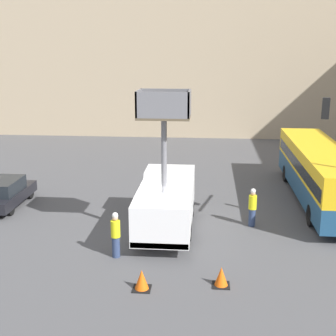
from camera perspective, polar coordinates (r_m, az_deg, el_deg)
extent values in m
plane|color=#4C4C4F|center=(21.09, -1.52, -8.59)|extent=(120.00, 120.00, 0.00)
cube|color=tan|center=(48.28, 2.44, 17.28)|extent=(44.00, 10.00, 21.16)
cube|color=white|center=(23.37, 0.25, -2.43)|extent=(2.39, 1.85, 1.95)
cube|color=white|center=(20.50, -0.47, -5.26)|extent=(2.39, 4.32, 1.71)
cube|color=red|center=(18.82, -1.08, -9.46)|extent=(2.34, 0.10, 0.24)
cylinder|color=black|center=(23.76, -2.27, -4.49)|extent=(0.30, 1.07, 1.07)
cylinder|color=black|center=(23.60, 2.78, -4.63)|extent=(0.30, 1.07, 1.07)
cylinder|color=black|center=(20.90, -3.34, -7.24)|extent=(0.30, 1.07, 1.07)
cylinder|color=black|center=(20.72, 2.43, -7.43)|extent=(0.30, 1.07, 1.07)
cylinder|color=slate|center=(19.80, -0.49, 1.47)|extent=(0.24, 0.24, 3.22)
cube|color=brown|center=(19.49, -0.50, 6.24)|extent=(2.17, 1.58, 0.10)
cube|color=slate|center=(19.54, -3.59, 7.93)|extent=(0.08, 1.58, 1.05)
cube|color=slate|center=(19.34, 2.62, 7.88)|extent=(0.08, 1.58, 1.05)
cube|color=slate|center=(20.16, -0.29, 8.17)|extent=(2.17, 0.08, 1.05)
cube|color=slate|center=(18.67, -0.72, 7.65)|extent=(2.17, 0.08, 1.05)
cube|color=navy|center=(26.98, 17.82, -1.78)|extent=(2.49, 12.35, 1.16)
cube|color=yellow|center=(26.67, 18.04, 0.88)|extent=(2.49, 12.35, 1.42)
cube|color=black|center=(26.71, 18.00, 0.44)|extent=(2.51, 11.85, 0.62)
cylinder|color=black|center=(30.52, 14.22, -0.64)|extent=(0.30, 1.04, 1.04)
cylinder|color=black|center=(30.96, 18.22, -0.72)|extent=(0.30, 1.04, 1.04)
cylinder|color=black|center=(23.34, 17.10, -5.55)|extent=(0.30, 1.04, 1.04)
cube|color=black|center=(21.10, 18.68, 6.92)|extent=(0.39, 0.39, 0.90)
sphere|color=red|center=(21.08, 18.73, 7.59)|extent=(0.20, 0.20, 0.20)
cylinder|color=navy|center=(19.31, -6.36, -9.53)|extent=(0.32, 0.32, 0.87)
cylinder|color=yellow|center=(19.01, -6.42, -7.37)|extent=(0.38, 0.38, 0.69)
sphere|color=tan|center=(18.84, -6.46, -6.06)|extent=(0.24, 0.24, 0.24)
sphere|color=white|center=(18.80, -6.47, -5.76)|extent=(0.25, 0.25, 0.25)
cylinder|color=navy|center=(22.71, 10.20, -5.94)|extent=(0.32, 0.32, 0.85)
cylinder|color=yellow|center=(22.45, 10.28, -4.13)|extent=(0.38, 0.38, 0.67)
sphere|color=tan|center=(22.31, 10.34, -3.03)|extent=(0.23, 0.23, 0.23)
sphere|color=white|center=(22.28, 10.35, -2.77)|extent=(0.24, 0.24, 0.24)
cube|color=black|center=(17.36, 6.48, -14.00)|extent=(0.63, 0.63, 0.03)
cone|color=#F25B0F|center=(17.20, 6.51, -13.00)|extent=(0.50, 0.50, 0.71)
cube|color=black|center=(17.06, -3.21, -14.47)|extent=(0.64, 0.64, 0.03)
cone|color=#F25B0F|center=(16.90, -3.23, -13.43)|extent=(0.51, 0.51, 0.73)
cube|color=black|center=(26.46, -19.09, -3.26)|extent=(1.75, 4.35, 0.57)
cube|color=black|center=(26.09, -19.39, -2.10)|extent=(1.54, 2.39, 0.69)
cylinder|color=black|center=(28.00, -19.36, -2.82)|extent=(0.22, 0.64, 0.64)
cylinder|color=black|center=(27.42, -16.48, -2.95)|extent=(0.22, 0.64, 0.64)
cylinder|color=black|center=(25.06, -18.69, -4.78)|extent=(0.22, 0.64, 0.64)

